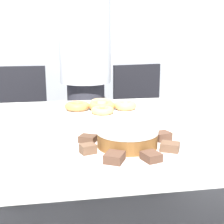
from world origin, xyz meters
The scene contains 21 objects.
wall_back centered at (0.00, 1.64, 1.30)m, with size 8.00×0.05×2.60m.
table centered at (0.00, 0.00, 0.67)m, with size 2.00×1.08×0.73m.
person_standing centered at (-0.07, 0.87, 0.84)m, with size 0.34×0.34×1.60m.
office_chair_left centered at (-0.54, 0.98, 0.41)m, with size 0.45×0.45×0.88m.
office_chair_right centered at (0.39, 0.98, 0.41)m, with size 0.53×0.53×0.88m.
plate_cake centered at (-0.03, -0.29, 0.73)m, with size 0.36×0.36×0.01m.
plate_donuts centered at (-0.04, 0.25, 0.73)m, with size 0.38×0.38×0.01m.
frosted_cake centered at (-0.03, -0.29, 0.77)m, with size 0.20×0.20×0.06m.
lamington_0 centered at (0.03, -0.17, 0.75)m, with size 0.06×0.06×0.02m.
lamington_1 centered at (-0.08, -0.16, 0.75)m, with size 0.06×0.06×0.02m.
lamington_2 centered at (-0.16, -0.23, 0.75)m, with size 0.07×0.07×0.02m.
lamington_3 centered at (-0.17, -0.33, 0.75)m, with size 0.06×0.05×0.03m.
lamington_4 centered at (-0.10, -0.41, 0.75)m, with size 0.07×0.08×0.03m.
lamington_5 centered at (0.01, -0.42, 0.75)m, with size 0.06×0.06×0.02m.
lamington_6 centered at (0.09, -0.35, 0.75)m, with size 0.07×0.07×0.03m.
lamington_7 centered at (0.10, -0.25, 0.75)m, with size 0.07×0.06×0.03m.
donut_0 centered at (-0.04, 0.25, 0.76)m, with size 0.13×0.13×0.04m.
donut_1 centered at (0.07, 0.23, 0.76)m, with size 0.11×0.11×0.04m.
donut_2 centered at (-0.04, 0.32, 0.76)m, with size 0.11×0.11×0.03m.
donut_3 centered at (-0.16, 0.26, 0.76)m, with size 0.12×0.12×0.04m.
donut_4 centered at (-0.05, 0.17, 0.75)m, with size 0.11×0.11×0.03m.
Camera 1 is at (-0.24, -1.23, 1.08)m, focal length 50.00 mm.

